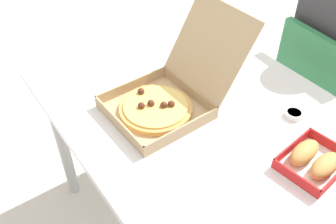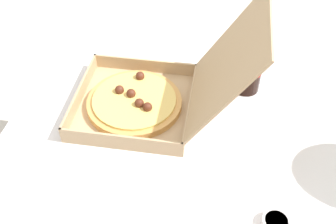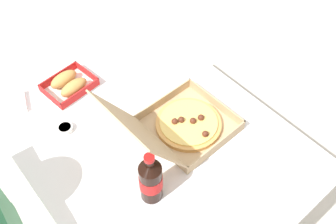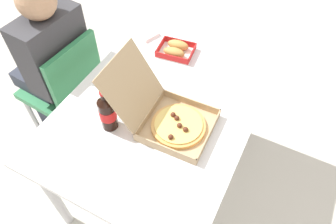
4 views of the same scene
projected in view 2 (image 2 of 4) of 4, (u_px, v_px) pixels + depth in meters
dining_table at (179, 161)px, 1.03m from camera, size 1.17×0.86×0.71m
pizza_box_open at (150, 96)px, 1.02m from camera, size 0.31×0.45×0.30m
cola_bottle at (250, 60)px, 1.04m from camera, size 0.07×0.07×0.22m
dipping_sauce_cup at (276, 223)px, 0.80m from camera, size 0.06×0.06×0.02m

